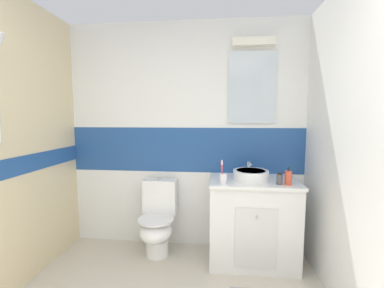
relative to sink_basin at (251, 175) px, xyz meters
The scene contains 8 objects.
wall_back_tiled 0.84m from the sink_basin, 153.65° to the left, with size 3.20×0.20×2.50m.
wall_right_plain 1.17m from the sink_basin, 54.25° to the right, with size 0.10×3.48×2.50m, color white.
vanity_cabinet 0.48m from the sink_basin, 26.80° to the left, with size 0.86×0.58×0.85m.
sink_basin is the anchor object (origin of this frame).
toilet 1.10m from the sink_basin, behind, with size 0.37×0.50×0.80m.
toothbrush_cup 0.33m from the sink_basin, 147.41° to the right, with size 0.07×0.07×0.22m.
soap_dispenser 0.35m from the sink_basin, 26.42° to the right, with size 0.06×0.06×0.17m.
lotion_bottle_short 0.29m from the sink_basin, 32.79° to the right, with size 0.06×0.06×0.11m.
Camera 1 is at (0.37, -0.40, 1.47)m, focal length 23.74 mm.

